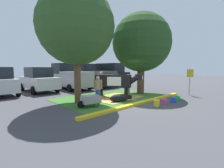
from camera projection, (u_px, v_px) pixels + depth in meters
name	position (u px, v px, depth m)	size (l,w,h in m)	color
ground_plane	(131.00, 101.00, 8.86)	(80.00, 80.00, 0.00)	#424247
grass_island	(113.00, 97.00, 10.15)	(7.08, 4.53, 0.02)	#386B28
curb_yellow	(143.00, 102.00, 8.39)	(8.28, 0.24, 0.12)	yellow
hay_bedding	(115.00, 98.00, 9.87)	(3.20, 2.40, 0.04)	tan
shade_tree_left	(76.00, 27.00, 8.05)	(4.09, 4.09, 6.19)	brown
shade_tree_right	(141.00, 43.00, 11.24)	(4.31, 4.31, 5.98)	#4C3823
cow_holstein	(115.00, 81.00, 9.88)	(2.00, 2.84, 1.55)	black
calf_lying	(120.00, 98.00, 8.65)	(1.31, 0.90, 0.48)	black
person_handler	(98.00, 89.00, 8.37)	(0.34, 0.50, 1.51)	#23478C
person_visitor_near	(101.00, 82.00, 11.36)	(0.50, 0.34, 1.68)	maroon
person_visitor_far	(128.00, 84.00, 10.96)	(0.34, 0.48, 1.53)	slate
wheelbarrow	(90.00, 99.00, 7.54)	(1.62, 0.82, 0.63)	gray
parking_sign	(190.00, 77.00, 10.87)	(0.07, 0.44, 1.87)	#99999E
bucket_yellow	(157.00, 103.00, 7.72)	(0.31, 0.31, 0.33)	yellow
bucket_pink	(164.00, 101.00, 8.15)	(0.28, 0.28, 0.30)	#EA3893
bucket_blue	(173.00, 100.00, 8.59)	(0.31, 0.31, 0.29)	blue
bucket_green	(177.00, 98.00, 9.22)	(0.30, 0.30, 0.26)	green
hatchback_white	(39.00, 80.00, 12.59)	(2.13, 4.45, 2.02)	silver
pickup_truck_maroon	(69.00, 77.00, 14.37)	(2.35, 5.46, 2.42)	#B7B7BC
pickup_truck_black	(93.00, 76.00, 16.31)	(2.35, 5.46, 2.42)	#4C5156
suv_black	(110.00, 74.00, 17.98)	(2.23, 4.66, 2.52)	black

